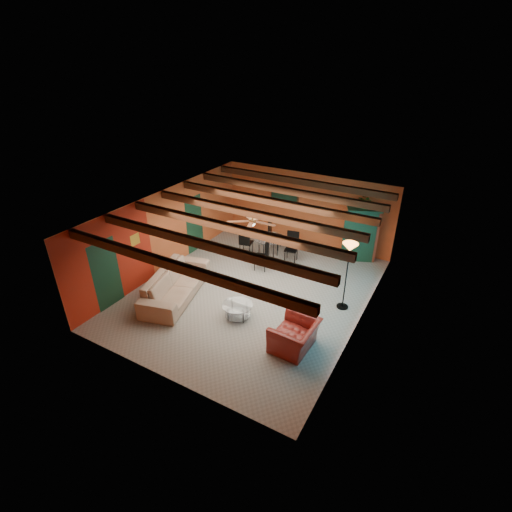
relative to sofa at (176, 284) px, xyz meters
The scene contains 11 objects.
room 3.06m from the sofa, 37.05° to the left, with size 6.52×8.01×2.71m.
sofa is the anchor object (origin of this frame).
armchair 4.04m from the sofa, ahead, with size 1.15×1.00×0.75m, color maroon.
coffee_table 2.16m from the sofa, ahead, with size 0.85×0.85×0.43m, color silver, non-canonical shape.
dining_table 3.69m from the sofa, 69.59° to the left, with size 2.10×2.10×1.09m, color white, non-canonical shape.
armoire 6.48m from the sofa, 50.82° to the left, with size 1.05×0.52×1.84m, color maroon.
floor_lamp 4.95m from the sofa, 22.70° to the left, with size 0.42×0.42×2.07m, color black, non-canonical shape.
ceiling_fan 3.01m from the sofa, 34.84° to the left, with size 1.50×1.50×0.44m, color #472614, non-canonical shape.
painting 5.50m from the sofa, 79.43° to the left, with size 1.05×0.03×0.65m, color black.
potted_plant 6.68m from the sofa, 50.82° to the left, with size 0.46×0.40×0.52m, color #26661E.
vase 3.77m from the sofa, 69.59° to the left, with size 0.19×0.19×0.20m, color orange.
Camera 1 is at (4.90, -8.47, 6.56)m, focal length 26.78 mm.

